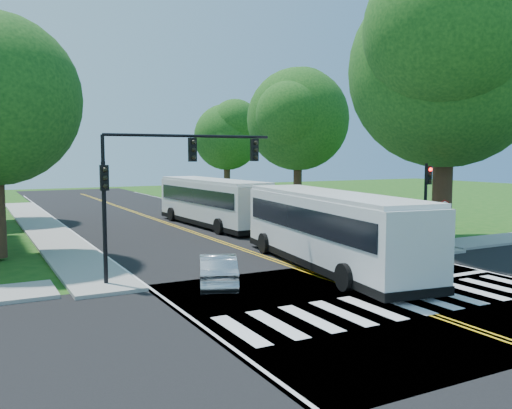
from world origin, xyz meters
TOP-DOWN VIEW (x-y plane):
  - ground at (0.00, 0.00)m, footprint 140.00×140.00m
  - road at (0.00, 18.00)m, footprint 14.00×96.00m
  - cross_road at (0.00, 0.00)m, footprint 60.00×12.00m
  - center_line at (0.00, 22.00)m, footprint 0.36×70.00m
  - edge_line_w at (-6.80, 22.00)m, footprint 0.12×70.00m
  - edge_line_e at (6.80, 22.00)m, footprint 0.12×70.00m
  - crosswalk at (0.00, -0.50)m, footprint 12.60×3.00m
  - stop_bar at (3.50, 1.60)m, footprint 6.60×0.40m
  - sidewalk_nw at (-8.30, 25.00)m, footprint 2.60×40.00m
  - sidewalk_ne at (8.30, 25.00)m, footprint 2.60×40.00m
  - tree_ne_big at (11.00, 8.00)m, footprint 10.80×10.80m
  - tree_east_mid at (11.50, 24.00)m, footprint 8.40×8.40m
  - tree_east_far at (12.50, 40.00)m, footprint 7.20×7.20m
  - signal_nw at (-5.86, 6.43)m, footprint 7.15×0.46m
  - signal_ne at (8.20, 6.44)m, footprint 0.30×0.46m
  - stop_sign at (9.00, 5.98)m, footprint 0.76×0.08m
  - bus_lead at (1.30, 5.38)m, footprint 4.46×13.14m
  - bus_follow at (2.32, 20.66)m, footprint 3.47×12.76m
  - hatchback at (-4.47, 4.47)m, footprint 2.68×4.10m
  - suv at (5.78, 10.83)m, footprint 3.66×5.23m
  - dark_sedan at (5.04, 16.49)m, footprint 2.44×4.47m

SIDE VIEW (x-z plane):
  - ground at x=0.00m, z-range 0.00..0.00m
  - road at x=0.00m, z-range 0.00..0.01m
  - cross_road at x=0.00m, z-range 0.00..0.01m
  - center_line at x=0.00m, z-range 0.01..0.02m
  - edge_line_w at x=-6.80m, z-range 0.01..0.02m
  - edge_line_e at x=6.80m, z-range 0.01..0.02m
  - crosswalk at x=0.00m, z-range 0.01..0.02m
  - stop_bar at x=3.50m, z-range 0.01..0.02m
  - sidewalk_nw at x=-8.30m, z-range 0.00..0.15m
  - sidewalk_ne at x=8.30m, z-range 0.00..0.15m
  - dark_sedan at x=5.04m, z-range 0.01..1.24m
  - hatchback at x=-4.47m, z-range 0.01..1.29m
  - suv at x=5.78m, z-range 0.01..1.34m
  - bus_follow at x=2.32m, z-range 0.10..3.38m
  - bus_lead at x=1.30m, z-range 0.10..3.44m
  - stop_sign at x=9.00m, z-range 0.77..3.30m
  - signal_ne at x=8.20m, z-range 0.76..5.16m
  - signal_nw at x=-5.86m, z-range 1.55..7.21m
  - tree_east_far at x=12.50m, z-range 1.69..12.03m
  - tree_east_mid at x=11.50m, z-range 1.89..13.82m
  - tree_ne_big at x=11.00m, z-range 2.17..17.08m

